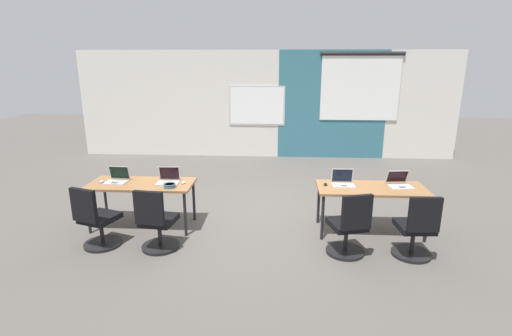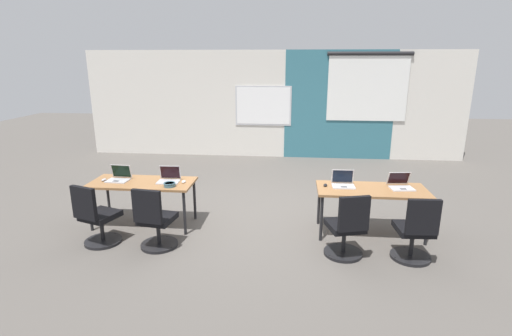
# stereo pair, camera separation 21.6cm
# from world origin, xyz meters

# --- Properties ---
(ground_plane) EXTENTS (24.00, 24.00, 0.00)m
(ground_plane) POSITION_xyz_m (0.00, 0.00, 0.00)
(ground_plane) COLOR #56514C
(back_wall_assembly) EXTENTS (10.00, 0.27, 2.80)m
(back_wall_assembly) POSITION_xyz_m (0.06, 4.20, 1.41)
(back_wall_assembly) COLOR silver
(back_wall_assembly) RESTS_ON ground
(desk_near_left) EXTENTS (1.60, 0.70, 0.72)m
(desk_near_left) POSITION_xyz_m (-1.75, -0.60, 0.66)
(desk_near_left) COLOR olive
(desk_near_left) RESTS_ON ground
(desk_near_right) EXTENTS (1.60, 0.70, 0.72)m
(desk_near_right) POSITION_xyz_m (1.75, -0.60, 0.66)
(desk_near_right) COLOR olive
(desk_near_right) RESTS_ON ground
(laptop_near_left_end) EXTENTS (0.35, 0.30, 0.23)m
(laptop_near_left_end) POSITION_xyz_m (-2.14, -0.57, 0.77)
(laptop_near_left_end) COLOR #B7B7BC
(laptop_near_left_end) RESTS_ON desk_near_left
(mouse_near_left_end) EXTENTS (0.07, 0.11, 0.03)m
(mouse_near_left_end) POSITION_xyz_m (-2.36, -0.62, 0.74)
(mouse_near_left_end) COLOR #B2B2B7
(mouse_near_left_end) RESTS_ON desk_near_left
(chair_near_left_end) EXTENTS (0.56, 0.61, 0.92)m
(chair_near_left_end) POSITION_xyz_m (-2.15, -1.34, 0.38)
(chair_near_left_end) COLOR black
(chair_near_left_end) RESTS_ON ground
(laptop_near_left_inner) EXTENTS (0.34, 0.28, 0.24)m
(laptop_near_left_inner) POSITION_xyz_m (-1.33, -0.56, 0.77)
(laptop_near_left_inner) COLOR #B7B7BC
(laptop_near_left_inner) RESTS_ON desk_near_left
(mouse_near_left_inner) EXTENTS (0.06, 0.10, 0.03)m
(mouse_near_left_inner) POSITION_xyz_m (-1.09, -0.59, 0.74)
(mouse_near_left_inner) COLOR silver
(mouse_near_left_inner) RESTS_ON desk_near_left
(chair_near_left_inner) EXTENTS (0.52, 0.57, 0.92)m
(chair_near_left_inner) POSITION_xyz_m (-1.29, -1.37, 0.38)
(chair_near_left_inner) COLOR black
(chair_near_left_inner) RESTS_ON ground
(laptop_near_right_end) EXTENTS (0.37, 0.35, 0.22)m
(laptop_near_right_end) POSITION_xyz_m (2.17, -0.52, 0.77)
(laptop_near_right_end) COLOR silver
(laptop_near_right_end) RESTS_ON desk_near_right
(chair_near_right_end) EXTENTS (0.52, 0.55, 0.92)m
(chair_near_right_end) POSITION_xyz_m (2.17, -1.38, 0.38)
(chair_near_right_end) COLOR black
(chair_near_right_end) RESTS_ON ground
(laptop_near_right_inner) EXTENTS (0.34, 0.28, 0.24)m
(laptop_near_right_inner) POSITION_xyz_m (1.34, -0.51, 0.77)
(laptop_near_right_inner) COLOR silver
(laptop_near_right_inner) RESTS_ON desk_near_right
(mouse_near_right_inner) EXTENTS (0.07, 0.11, 0.03)m
(mouse_near_right_inner) POSITION_xyz_m (1.07, -0.55, 0.74)
(mouse_near_right_inner) COLOR black
(mouse_near_right_inner) RESTS_ON desk_near_right
(chair_near_right_inner) EXTENTS (0.54, 0.60, 0.92)m
(chair_near_right_inner) POSITION_xyz_m (1.31, -1.36, 0.38)
(chair_near_right_inner) COLOR black
(chair_near_right_inner) RESTS_ON ground
(snack_bowl) EXTENTS (0.18, 0.18, 0.06)m
(snack_bowl) POSITION_xyz_m (-1.25, -0.80, 0.76)
(snack_bowl) COLOR #3D6070
(snack_bowl) RESTS_ON desk_near_left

